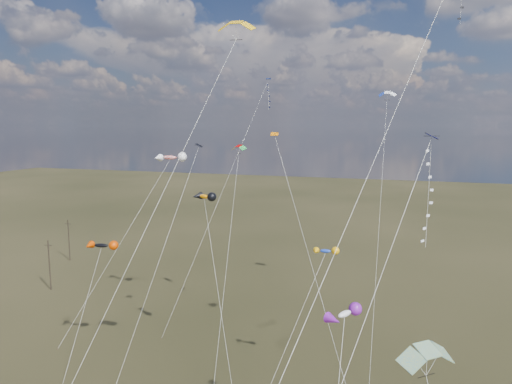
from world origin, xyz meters
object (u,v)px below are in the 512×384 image
(utility_pole_near, at_px, (49,265))
(novelty_black_orange, at_px, (101,246))
(diamond_black_high, at_px, (447,17))
(parafoil_yellow, at_px, (235,24))
(utility_pole_far, at_px, (69,240))

(utility_pole_near, height_order, novelty_black_orange, novelty_black_orange)
(utility_pole_near, relative_size, diamond_black_high, 0.21)
(utility_pole_near, height_order, diamond_black_high, diamond_black_high)
(utility_pole_near, relative_size, novelty_black_orange, 0.59)
(parafoil_yellow, height_order, novelty_black_orange, parafoil_yellow)
(utility_pole_far, bearing_deg, parafoil_yellow, -38.55)
(diamond_black_high, bearing_deg, novelty_black_orange, 172.82)
(novelty_black_orange, bearing_deg, utility_pole_far, 134.84)
(diamond_black_high, distance_m, novelty_black_orange, 38.65)
(utility_pole_near, bearing_deg, novelty_black_orange, -36.30)
(utility_pole_far, xyz_separation_m, diamond_black_high, (62.69, -34.28, 29.18))
(utility_pole_far, bearing_deg, novelty_black_orange, -45.16)
(utility_pole_far, bearing_deg, diamond_black_high, -28.67)
(diamond_black_high, xyz_separation_m, parafoil_yellow, (-14.22, -4.35, -0.46))
(parafoil_yellow, xyz_separation_m, novelty_black_orange, (-18.48, 8.47, -19.74))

